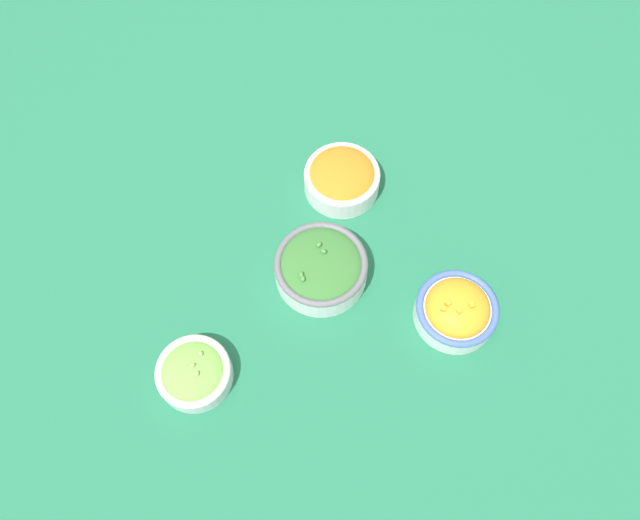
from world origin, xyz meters
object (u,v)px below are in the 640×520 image
bowl_carrots (342,177)px  bowl_squash (457,310)px  bowl_lettuce (194,372)px  bowl_broccoli (321,267)px

bowl_carrots → bowl_squash: bowl_squash is taller
bowl_carrots → bowl_lettuce: bearing=-130.7°
bowl_lettuce → bowl_broccoli: bearing=34.8°
bowl_broccoli → bowl_squash: (0.21, -0.10, -0.00)m
bowl_squash → bowl_lettuce: bearing=-173.4°
bowl_squash → bowl_broccoli: bearing=154.2°
bowl_broccoli → bowl_squash: bearing=-25.8°
bowl_lettuce → bowl_carrots: bearing=49.3°
bowl_broccoli → bowl_carrots: bearing=70.6°
bowl_carrots → bowl_squash: (0.15, -0.27, -0.00)m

